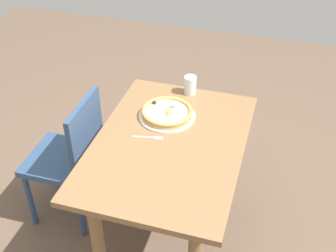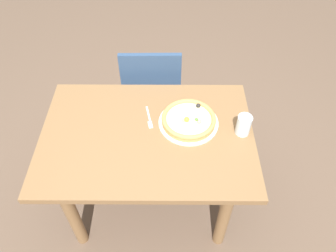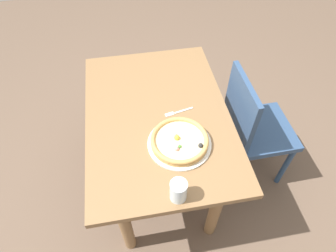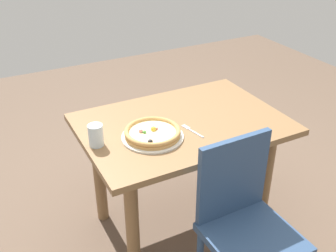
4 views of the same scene
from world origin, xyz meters
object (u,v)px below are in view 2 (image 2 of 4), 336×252
Objects in this scene: drinking_glass at (244,125)px; fork at (149,119)px; chair_near at (153,91)px; plate at (188,123)px; dining_table at (148,149)px; pizza at (189,119)px.

fork is at bearing -10.46° from drinking_glass.
chair_near is 0.62m from plate.
plate is 1.96× the size of fork.
fork reaches higher than dining_table.
chair_near is 5.32× the size of fork.
dining_table is 1.28× the size of chair_near.
plate is at bearing -68.25° from chair_near.
drinking_glass is (-0.28, 0.06, 0.05)m from plate.
dining_table is 0.53m from drinking_glass.
chair_near is 2.71× the size of plate.
pizza is 2.56× the size of drinking_glass.
chair_near is at bearing -67.42° from plate.
chair_near is 0.83m from drinking_glass.
plate is 0.03m from pizza.
pizza is (-0.22, 0.53, 0.27)m from chair_near.
plate is at bearing 70.15° from fork.
drinking_glass is at bearing 67.21° from fork.
dining_table is 6.82× the size of fork.
pizza is (-0.22, -0.08, 0.16)m from dining_table.
plate reaches higher than fork.
drinking_glass is (-0.50, 0.59, 0.30)m from chair_near.
plate is at bearing -12.69° from drinking_glass.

